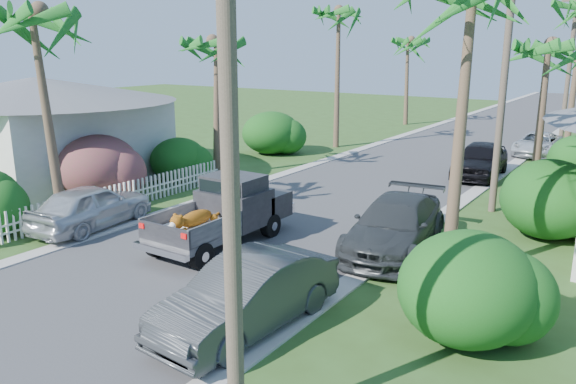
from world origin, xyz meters
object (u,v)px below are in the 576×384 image
Objects in this scene: pickup_truck at (229,210)px; parked_car_rm at (395,226)px; palm_l_a at (36,13)px; parked_car_ln at (91,207)px; utility_pole_b at (503,85)px; palm_r_b at (549,46)px; palm_l_d at (409,40)px; house_left at (41,133)px; parked_car_rn at (248,295)px; palm_l_b at (215,42)px; utility_pole_a at (230,145)px; parked_car_rf at (480,160)px; palm_l_c at (339,11)px; utility_pole_c at (569,71)px; parked_car_rd at (538,144)px.

pickup_truck is 0.96× the size of parked_car_rm.
parked_car_rm is 12.82m from palm_l_a.
parked_car_ln is 0.49× the size of utility_pole_b.
palm_l_d is at bearing 124.59° from palm_r_b.
parked_car_rm is at bearing 24.02° from pickup_truck.
parked_car_rm is 17.32m from house_left.
palm_r_b is 21.51m from house_left.
palm_l_b is (-10.40, 11.14, 5.38)m from parked_car_rn.
utility_pole_a is at bearing -90.00° from utility_pole_b.
palm_l_b is at bearing -84.32° from parked_car_ln.
parked_car_rf is at bearing 85.80° from parked_car_rm.
pickup_truck is 10.79m from palm_l_b.
parked_car_rn is 35.11m from palm_l_d.
pickup_truck is 0.56× the size of palm_l_c.
parked_car_rm is at bearing -55.44° from palm_l_c.
pickup_truck is 0.57× the size of house_left.
parked_car_rn is 0.57× the size of palm_l_a.
palm_l_b reaches higher than parked_car_ln.
parked_car_ln is (-4.63, -1.55, -0.26)m from pickup_truck.
pickup_truck is 24.01m from utility_pole_c.
palm_l_a is at bearing 157.04° from utility_pole_a.
utility_pole_c reaches higher than palm_l_d.
utility_pole_b is at bearing -60.05° from palm_l_d.
palm_l_d is at bearing 144.86° from parked_car_rd.
parked_car_rf is 0.67× the size of palm_r_b.
parked_car_rf is at bearing 57.66° from palm_l_a.
palm_l_d is at bearing 92.39° from palm_l_c.
pickup_truck is at bearing -167.74° from parked_car_ln.
palm_l_d is (-0.50, 12.00, -1.47)m from palm_l_c.
utility_pole_a is at bearing -49.64° from pickup_truck.
utility_pole_b reaches higher than parked_car_rf.
palm_l_d is at bearing -93.43° from parked_car_ln.
pickup_truck is 4.89m from parked_car_ln.
parked_car_ln is 0.60× the size of palm_l_b.
palm_l_d is at bearing 89.22° from palm_l_b.
palm_l_d is 24.31m from utility_pole_b.
parked_car_rf reaches higher than parked_car_rd.
parked_car_rd is at bearing 46.78° from house_left.
utility_pole_a is 1.00× the size of utility_pole_c.
palm_l_b is 0.96× the size of palm_l_d.
palm_l_c reaches higher than parked_car_rm.
palm_l_b is at bearing -127.78° from utility_pole_c.
palm_r_b is (2.33, 7.91, 5.18)m from parked_car_rm.
utility_pole_c is at bearing 89.67° from parked_car_rn.
utility_pole_c is at bearing 78.79° from parked_car_rm.
palm_r_b is (13.40, 3.00, -0.20)m from palm_l_b.
palm_l_c is at bearing 64.98° from house_left.
utility_pole_b is (1.33, 5.91, 3.83)m from parked_car_rm.
palm_r_b is at bearing -79.65° from parked_car_rd.
parked_car_rd is 18.88m from palm_l_b.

